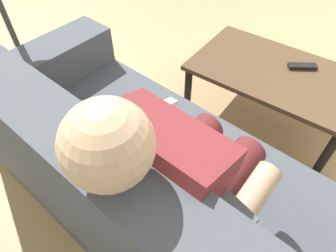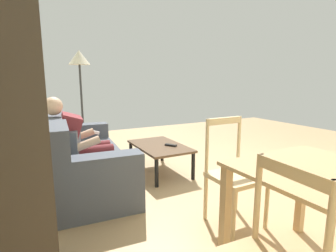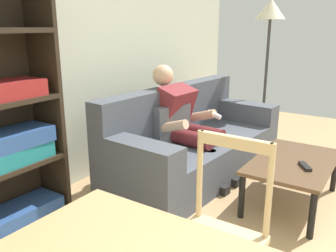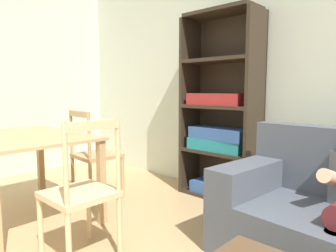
{
  "view_description": "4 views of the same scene",
  "coord_description": "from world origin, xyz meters",
  "px_view_note": "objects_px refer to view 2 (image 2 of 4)",
  "views": [
    {
      "loc": [
        0.55,
        2.67,
        1.5
      ],
      "look_at": [
        0.99,
        2.07,
        0.69
      ],
      "focal_mm": 31.46,
      "sensor_mm": 36.0,
      "label": 1
    },
    {
      "loc": [
        -2.31,
        2.63,
        1.31
      ],
      "look_at": [
        -0.31,
        1.58,
        0.9
      ],
      "focal_mm": 27.6,
      "sensor_mm": 36.0,
      "label": 2
    },
    {
      "loc": [
        -2.04,
        0.43,
        1.49
      ],
      "look_at": [
        -0.31,
        1.58,
        0.9
      ],
      "focal_mm": 37.99,
      "sensor_mm": 36.0,
      "label": 3
    },
    {
      "loc": [
        1.17,
        0.03,
        1.15
      ],
      "look_at": [
        -0.31,
        1.58,
        0.9
      ],
      "focal_mm": 32.96,
      "sensor_mm": 36.0,
      "label": 4
    }
  ],
  "objects_px": {
    "person_lounging": "(79,142)",
    "couch": "(81,159)",
    "tv_remote": "(171,145)",
    "dining_chair_facing_couch": "(234,175)",
    "floor_lamp": "(80,67)",
    "bookshelf": "(10,167)",
    "coffee_table": "(160,148)"
  },
  "relations": [
    {
      "from": "tv_remote",
      "to": "bookshelf",
      "type": "distance_m",
      "value": 2.33
    },
    {
      "from": "couch",
      "to": "tv_remote",
      "type": "relative_size",
      "value": 12.74
    },
    {
      "from": "person_lounging",
      "to": "tv_remote",
      "type": "relative_size",
      "value": 6.56
    },
    {
      "from": "tv_remote",
      "to": "person_lounging",
      "type": "bearing_deg",
      "value": -39.09
    },
    {
      "from": "person_lounging",
      "to": "coffee_table",
      "type": "relative_size",
      "value": 1.11
    },
    {
      "from": "person_lounging",
      "to": "coffee_table",
      "type": "distance_m",
      "value": 1.1
    },
    {
      "from": "floor_lamp",
      "to": "tv_remote",
      "type": "bearing_deg",
      "value": -150.95
    },
    {
      "from": "dining_chair_facing_couch",
      "to": "floor_lamp",
      "type": "relative_size",
      "value": 0.54
    },
    {
      "from": "person_lounging",
      "to": "coffee_table",
      "type": "bearing_deg",
      "value": -89.41
    },
    {
      "from": "person_lounging",
      "to": "floor_lamp",
      "type": "height_order",
      "value": "floor_lamp"
    },
    {
      "from": "tv_remote",
      "to": "dining_chair_facing_couch",
      "type": "bearing_deg",
      "value": 51.83
    },
    {
      "from": "tv_remote",
      "to": "dining_chair_facing_couch",
      "type": "xyz_separation_m",
      "value": [
        -1.39,
        0.1,
        0.05
      ]
    },
    {
      "from": "couch",
      "to": "bookshelf",
      "type": "bearing_deg",
      "value": 159.02
    },
    {
      "from": "couch",
      "to": "person_lounging",
      "type": "relative_size",
      "value": 1.94
    },
    {
      "from": "couch",
      "to": "dining_chair_facing_couch",
      "type": "relative_size",
      "value": 2.25
    },
    {
      "from": "tv_remote",
      "to": "floor_lamp",
      "type": "bearing_deg",
      "value": -94.91
    },
    {
      "from": "coffee_table",
      "to": "dining_chair_facing_couch",
      "type": "relative_size",
      "value": 1.04
    },
    {
      "from": "bookshelf",
      "to": "dining_chair_facing_couch",
      "type": "xyz_separation_m",
      "value": [
        0.04,
        -1.7,
        -0.36
      ]
    },
    {
      "from": "person_lounging",
      "to": "couch",
      "type": "bearing_deg",
      "value": -14.41
    },
    {
      "from": "person_lounging",
      "to": "coffee_table",
      "type": "xyz_separation_m",
      "value": [
        0.01,
        -1.08,
        -0.22
      ]
    },
    {
      "from": "tv_remote",
      "to": "dining_chair_facing_couch",
      "type": "relative_size",
      "value": 0.18
    },
    {
      "from": "person_lounging",
      "to": "tv_remote",
      "type": "distance_m",
      "value": 1.21
    },
    {
      "from": "dining_chair_facing_couch",
      "to": "floor_lamp",
      "type": "height_order",
      "value": "floor_lamp"
    },
    {
      "from": "tv_remote",
      "to": "floor_lamp",
      "type": "xyz_separation_m",
      "value": [
        1.61,
        0.9,
        1.11
      ]
    },
    {
      "from": "person_lounging",
      "to": "dining_chair_facing_couch",
      "type": "relative_size",
      "value": 1.16
    },
    {
      "from": "couch",
      "to": "coffee_table",
      "type": "xyz_separation_m",
      "value": [
        -0.11,
        -1.05,
        0.03
      ]
    },
    {
      "from": "coffee_table",
      "to": "tv_remote",
      "type": "relative_size",
      "value": 5.89
    },
    {
      "from": "person_lounging",
      "to": "coffee_table",
      "type": "height_order",
      "value": "person_lounging"
    },
    {
      "from": "coffee_table",
      "to": "bookshelf",
      "type": "relative_size",
      "value": 0.51
    },
    {
      "from": "coffee_table",
      "to": "floor_lamp",
      "type": "relative_size",
      "value": 0.56
    },
    {
      "from": "coffee_table",
      "to": "tv_remote",
      "type": "xyz_separation_m",
      "value": [
        -0.12,
        -0.12,
        0.06
      ]
    },
    {
      "from": "bookshelf",
      "to": "floor_lamp",
      "type": "distance_m",
      "value": 3.24
    }
  ]
}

